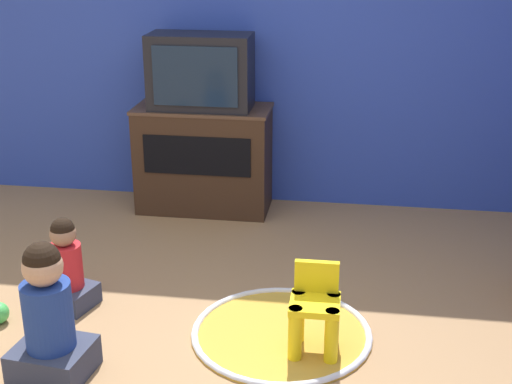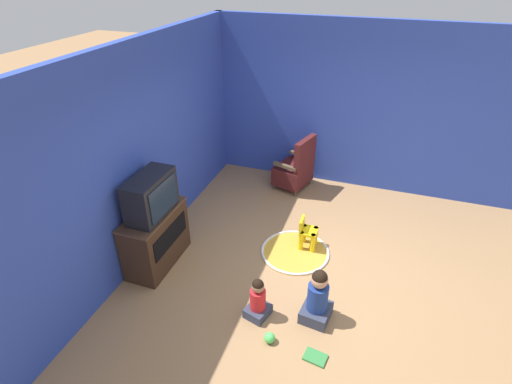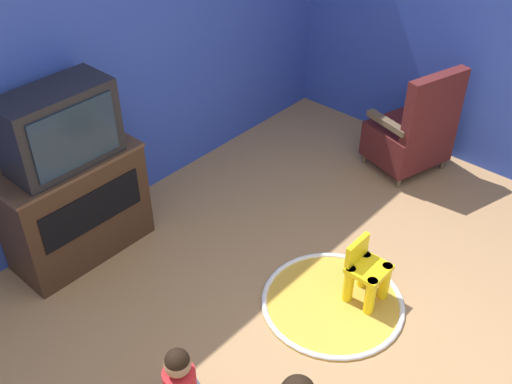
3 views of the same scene
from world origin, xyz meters
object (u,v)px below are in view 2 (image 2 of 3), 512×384
black_armchair (295,169)px  toy_ball (270,338)px  book (315,357)px  television (151,196)px  child_watching_left (317,298)px  yellow_kid_chair (307,235)px  tv_cabinet (156,237)px  child_watching_center (258,300)px

black_armchair → toy_ball: black_armchair is taller
black_armchair → book: black_armchair is taller
television → black_armchair: size_ratio=0.75×
television → toy_ball: bearing=-113.1°
child_watching_left → book: 0.63m
television → child_watching_left: 2.35m
yellow_kid_chair → book: (-1.78, -0.50, -0.20)m
yellow_kid_chair → tv_cabinet: bearing=117.4°
yellow_kid_chair → television: bearing=117.8°
yellow_kid_chair → toy_ball: yellow_kid_chair is taller
child_watching_center → toy_ball: (-0.31, -0.24, -0.18)m
tv_cabinet → child_watching_left: 2.25m
television → child_watching_left: television is taller
tv_cabinet → television: television is taller
book → tv_cabinet: bearing=-10.2°
television → black_armchair: bearing=-25.6°
tv_cabinet → child_watching_center: tv_cabinet is taller
book → child_watching_center: bearing=-16.3°
tv_cabinet → book: (-0.81, -2.34, -0.40)m
television → book: 2.67m
toy_ball → book: size_ratio=0.47×
toy_ball → tv_cabinet: bearing=67.2°
television → yellow_kid_chair: size_ratio=1.58×
black_armchair → toy_ball: size_ratio=8.09×
book → toy_ball: bearing=4.3°
toy_ball → book: bearing=-94.6°
yellow_kid_chair → toy_ball: (-1.74, 0.02, -0.15)m
child_watching_left → child_watching_center: (-0.18, 0.65, -0.07)m
child_watching_left → toy_ball: child_watching_left is taller
tv_cabinet → yellow_kid_chair: size_ratio=2.15×
television → book: bearing=-109.3°
black_armchair → book: 3.56m
tv_cabinet → toy_ball: size_ratio=8.31×
television → tv_cabinet: bearing=90.0°
tv_cabinet → yellow_kid_chair: bearing=-62.1°
tv_cabinet → book: tv_cabinet is taller
television → yellow_kid_chair: television is taller
tv_cabinet → child_watching_left: tv_cabinet is taller
television → child_watching_center: (-0.45, -1.55, -0.83)m
child_watching_left → toy_ball: 0.69m
yellow_kid_chair → book: yellow_kid_chair is taller
black_armchair → book: bearing=33.8°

